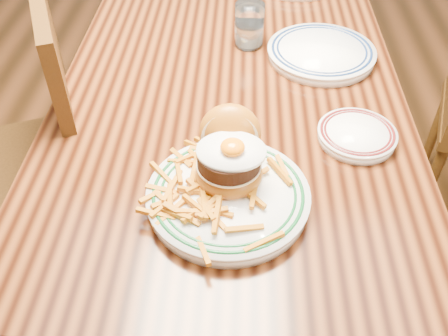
{
  "coord_description": "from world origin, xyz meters",
  "views": [
    {
      "loc": [
        0.03,
        -1.16,
        1.46
      ],
      "look_at": [
        0.0,
        -0.49,
        0.83
      ],
      "focal_mm": 40.0,
      "sensor_mm": 36.0,
      "label": 1
    }
  ],
  "objects_px": {
    "table": "(232,88)",
    "side_plate": "(357,134)",
    "chair_left": "(30,159)",
    "main_plate": "(229,181)"
  },
  "relations": [
    {
      "from": "chair_left",
      "to": "table",
      "type": "bearing_deg",
      "value": -5.29
    },
    {
      "from": "table",
      "to": "main_plate",
      "type": "xyz_separation_m",
      "value": [
        0.01,
        -0.49,
        0.13
      ]
    },
    {
      "from": "main_plate",
      "to": "side_plate",
      "type": "bearing_deg",
      "value": 33.13
    },
    {
      "from": "chair_left",
      "to": "side_plate",
      "type": "xyz_separation_m",
      "value": [
        0.84,
        -0.15,
        0.24
      ]
    },
    {
      "from": "table",
      "to": "chair_left",
      "type": "bearing_deg",
      "value": -163.51
    },
    {
      "from": "main_plate",
      "to": "side_plate",
      "type": "height_order",
      "value": "main_plate"
    },
    {
      "from": "main_plate",
      "to": "table",
      "type": "bearing_deg",
      "value": 90.57
    },
    {
      "from": "table",
      "to": "side_plate",
      "type": "distance_m",
      "value": 0.43
    },
    {
      "from": "table",
      "to": "side_plate",
      "type": "bearing_deg",
      "value": -47.91
    },
    {
      "from": "table",
      "to": "chair_left",
      "type": "xyz_separation_m",
      "value": [
        -0.55,
        -0.16,
        -0.14
      ]
    }
  ]
}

